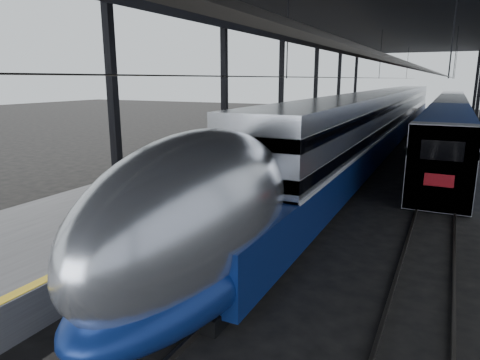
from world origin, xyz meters
The scene contains 7 objects.
ground centered at (0.00, 0.00, 0.00)m, with size 160.00×160.00×0.00m, color black.
platform centered at (-3.50, 20.00, 0.50)m, with size 6.00×80.00×1.00m, color #4C4C4F.
yellow_strip centered at (-0.70, 20.00, 1.00)m, with size 0.30×80.00×0.01m, color gold.
rails centered at (4.50, 20.00, 0.08)m, with size 6.52×80.00×0.16m.
canopy centered at (1.90, 20.00, 9.12)m, with size 18.00×75.00×9.47m.
tgv_train centered at (2.00, 26.66, 2.08)m, with size 3.10×65.20×4.45m.
second_train centered at (7.00, 36.75, 1.85)m, with size 2.66×56.05×3.66m.
Camera 1 is at (7.21, -9.17, 5.44)m, focal length 32.00 mm.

